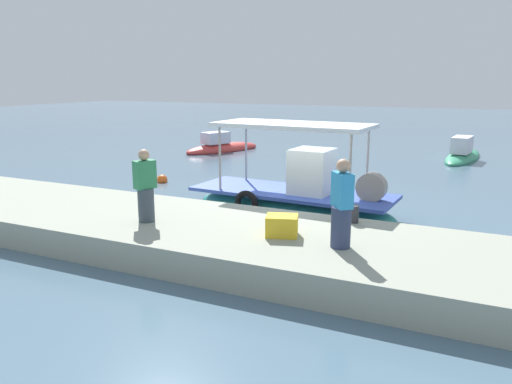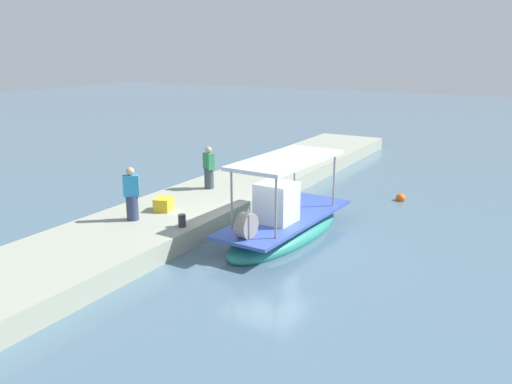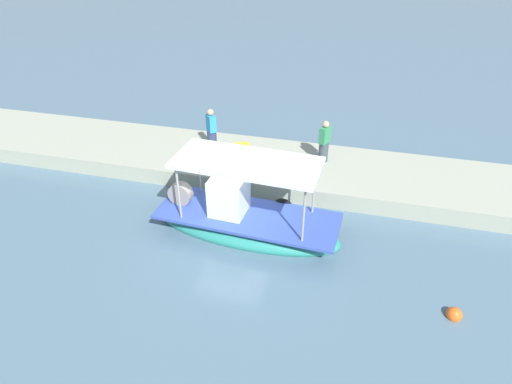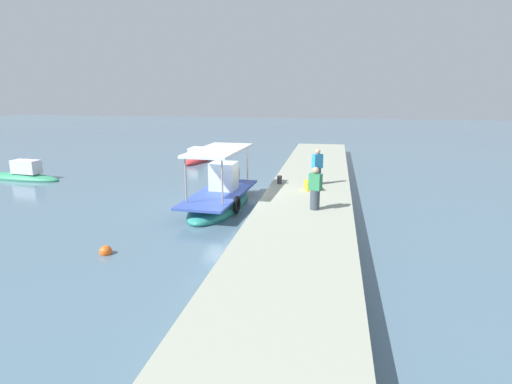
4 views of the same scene
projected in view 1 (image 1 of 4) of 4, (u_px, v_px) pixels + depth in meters
ground_plane at (308, 219)px, 14.38m from camera, size 120.00×120.00×0.00m
dock_quay at (254, 244)px, 11.19m from camera, size 36.00×3.87×0.65m
main_fishing_boat at (295, 199)px, 14.84m from camera, size 6.32×2.41×3.02m
fisherman_near_bollard at (342, 208)px, 9.80m from camera, size 0.55×0.56×1.76m
fisherman_by_crate at (145, 189)px, 11.62m from camera, size 0.50×0.54×1.69m
mooring_bollard at (354, 214)px, 11.64m from camera, size 0.24×0.24×0.40m
cargo_crate at (282, 226)px, 10.66m from camera, size 0.79×0.71×0.44m
marker_buoy at (162, 180)px, 19.50m from camera, size 0.41×0.41×0.41m
moored_boat_near at (463, 155)px, 25.08m from camera, size 1.93×5.58×1.41m
moored_boat_mid at (222, 148)px, 27.86m from camera, size 3.18×4.99×1.33m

